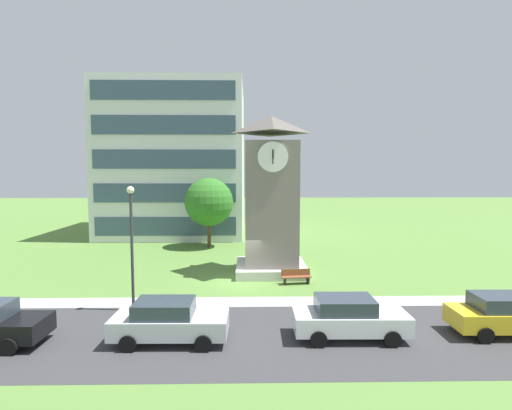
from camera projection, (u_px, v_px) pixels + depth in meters
The scene contains 11 objects.
ground_plane at pixel (241, 281), 24.47m from camera, with size 160.00×160.00×0.00m, color #567F38.
street_asphalt at pixel (237, 337), 16.26m from camera, with size 120.00×7.20×0.01m, color #38383A.
kerb_strip at pixel (240, 302), 20.64m from camera, with size 120.00×1.60×0.01m, color #9E9E99.
office_building at pixel (178, 161), 44.60m from camera, with size 14.66×15.04×16.00m.
clock_tower at pixel (271, 204), 26.35m from camera, with size 4.65×4.65×10.47m.
park_bench at pixel (296, 276), 23.93m from camera, with size 1.85×0.71×0.88m.
street_lamp at pixel (132, 235), 19.04m from camera, with size 0.36×0.36×6.11m.
tree_streetside at pixel (209, 202), 35.30m from camera, with size 4.35×4.35×6.28m.
parked_car_silver at pixel (169, 321), 15.72m from camera, with size 4.61×2.07×1.69m.
parked_car_white at pixel (349, 317), 16.10m from camera, with size 4.65×2.08×1.69m.
parked_car_yellow at pixel (507, 314), 16.42m from camera, with size 4.71×2.00×1.69m.
Camera 1 is at (0.49, -24.00, 6.80)m, focal length 27.63 mm.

